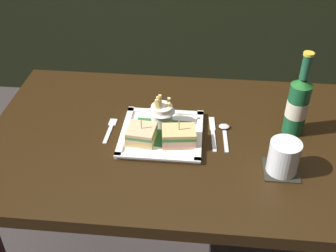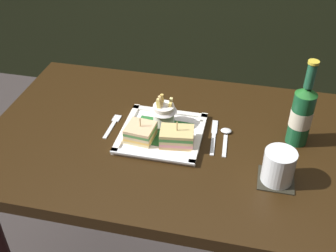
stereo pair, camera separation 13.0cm
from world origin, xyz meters
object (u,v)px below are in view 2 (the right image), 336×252
dining_table (174,162)px  knife (214,135)px  sandwich_half_right (177,137)px  beer_bottle (302,114)px  fork (113,125)px  sandwich_half_left (141,132)px  water_glass (278,168)px  square_plate (162,134)px  spoon (226,135)px  fries_cup (164,111)px

dining_table → knife: 0.16m
sandwich_half_right → beer_bottle: (0.36, 0.10, 0.07)m
sandwich_half_right → fork: size_ratio=0.84×
sandwich_half_left → water_glass: water_glass is taller
square_plate → sandwich_half_right: 0.07m
sandwich_half_left → beer_bottle: 0.49m
sandwich_half_right → beer_bottle: 0.38m
knife → spoon: 0.04m
beer_bottle → spoon: bearing=-174.1°
square_plate → fork: square_plate is taller
sandwich_half_left → water_glass: (0.41, -0.09, 0.01)m
water_glass → spoon: water_glass is taller
spoon → knife: bearing=-169.0°
square_plate → sandwich_half_left: bearing=-145.7°
fries_cup → knife: 0.18m
fries_cup → knife: bearing=-4.0°
fries_cup → knife: fries_cup is taller
sandwich_half_left → knife: sandwich_half_left is taller
dining_table → fries_cup: fries_cup is taller
sandwich_half_left → water_glass: bearing=-11.8°
knife → sandwich_half_right: bearing=-144.4°
dining_table → beer_bottle: size_ratio=4.27×
sandwich_half_right → beer_bottle: size_ratio=0.39×
water_glass → knife: water_glass is taller
sandwich_half_right → beer_bottle: beer_bottle is taller
square_plate → fork: bearing=173.4°
fork → spoon: bearing=3.6°
knife → spoon: (0.04, 0.01, 0.00)m
dining_table → spoon: (0.16, 0.04, 0.11)m
sandwich_half_right → water_glass: 0.31m
sandwich_half_left → spoon: size_ratio=0.65×
fork → spoon: (0.37, 0.02, 0.00)m
square_plate → sandwich_half_right: size_ratio=2.33×
sandwich_half_left → fries_cup: size_ratio=0.79×
sandwich_half_left → fork: 0.13m
sandwich_half_left → spoon: bearing=17.8°
dining_table → sandwich_half_left: bearing=-155.9°
beer_bottle → knife: 0.27m
sandwich_half_left → fries_cup: (0.05, 0.09, 0.03)m
fries_cup → spoon: fries_cup is taller
spoon → square_plate: bearing=-167.8°
beer_bottle → knife: (-0.25, -0.03, -0.10)m
dining_table → fork: 0.24m
dining_table → sandwich_half_right: bearing=-69.1°
dining_table → square_plate: square_plate is taller
sandwich_half_right → knife: sandwich_half_right is taller
dining_table → square_plate: size_ratio=4.67×
beer_bottle → sandwich_half_left: bearing=-167.5°
fork → knife: bearing=2.8°
dining_table → water_glass: (0.32, -0.13, 0.15)m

